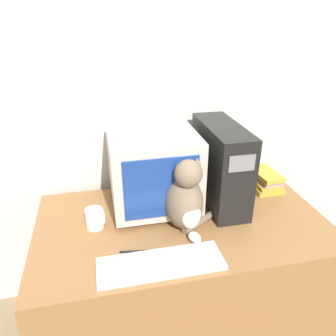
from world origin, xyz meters
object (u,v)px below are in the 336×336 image
cat (185,200)px  computer_tower (220,165)px  pen (136,251)px  mug (95,218)px  crt_monitor (154,170)px  book_stack (265,180)px  keyboard (161,264)px

cat → computer_tower: bearing=29.5°
pen → mug: bearing=126.0°
cat → mug: size_ratio=3.79×
cat → pen: cat is taller
crt_monitor → book_stack: 0.66m
book_stack → computer_tower: bearing=-167.2°
keyboard → cat: size_ratio=1.40×
book_stack → mug: size_ratio=2.31×
cat → pen: (-0.24, -0.12, -0.15)m
mug → crt_monitor: bearing=21.8°
book_stack → pen: bearing=-153.8°
book_stack → cat: bearing=-154.1°
computer_tower → mug: 0.67m
crt_monitor → keyboard: crt_monitor is taller
crt_monitor → book_stack: (0.64, 0.05, -0.15)m
mug → computer_tower: bearing=8.7°
keyboard → cat: cat is taller
crt_monitor → cat: crt_monitor is taller
crt_monitor → mug: (-0.30, -0.12, -0.16)m
computer_tower → mug: computer_tower is taller
cat → pen: size_ratio=2.61×
cat → mug: 0.43m
cat → pen: 0.31m
pen → book_stack: bearing=26.2°
pen → computer_tower: bearing=33.5°
cat → book_stack: bearing=16.1°
crt_monitor → pen: (-0.14, -0.34, -0.20)m
computer_tower → crt_monitor: bearing=176.3°
computer_tower → cat: size_ratio=1.31×
cat → book_stack: 0.61m
crt_monitor → pen: bearing=-112.4°
crt_monitor → book_stack: crt_monitor is taller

